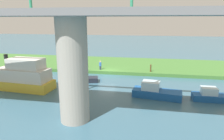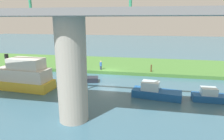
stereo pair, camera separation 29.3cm
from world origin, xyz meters
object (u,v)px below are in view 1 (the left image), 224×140
(person_on_bank, at_px, (100,65))
(pontoon_yellow, at_px, (155,92))
(bridge_pylon, at_px, (73,71))
(mooring_post, at_px, (151,68))
(riverboat_paddlewheel, at_px, (82,78))
(houseboat_blue, at_px, (213,96))
(motorboat_white, at_px, (31,77))
(motorboat_red, at_px, (22,77))

(person_on_bank, bearing_deg, pontoon_yellow, 132.22)
(bridge_pylon, distance_m, person_on_bank, 15.76)
(bridge_pylon, xyz_separation_m, person_on_bank, (1.51, -15.40, -2.97))
(mooring_post, bearing_deg, bridge_pylon, 67.88)
(riverboat_paddlewheel, distance_m, pontoon_yellow, 10.27)
(bridge_pylon, height_order, houseboat_blue, bridge_pylon)
(mooring_post, distance_m, pontoon_yellow, 9.09)
(person_on_bank, relative_size, motorboat_white, 0.32)
(person_on_bank, distance_m, houseboat_blue, 16.64)
(mooring_post, height_order, houseboat_blue, mooring_post)
(person_on_bank, relative_size, mooring_post, 1.27)
(motorboat_red, xyz_separation_m, pontoon_yellow, (-15.66, -0.08, -0.92))
(motorboat_red, xyz_separation_m, riverboat_paddlewheel, (-6.14, -3.93, -1.05))
(motorboat_red, bearing_deg, pontoon_yellow, -179.70)
(person_on_bank, distance_m, motorboat_red, 11.79)
(bridge_pylon, xyz_separation_m, pontoon_yellow, (-6.71, -6.35, -3.57))
(bridge_pylon, relative_size, person_on_bank, 6.00)
(mooring_post, xyz_separation_m, houseboat_blue, (-6.20, 9.02, -0.55))
(bridge_pylon, bearing_deg, mooring_post, -112.12)
(bridge_pylon, bearing_deg, pontoon_yellow, -136.57)
(bridge_pylon, relative_size, pontoon_yellow, 1.57)
(person_on_bank, xyz_separation_m, mooring_post, (-7.77, -0.01, -0.16))
(motorboat_white, bearing_deg, motorboat_red, 106.24)
(motorboat_red, bearing_deg, person_on_bank, -129.18)
(person_on_bank, distance_m, pontoon_yellow, 12.24)
(houseboat_blue, bearing_deg, pontoon_yellow, 0.39)
(motorboat_red, bearing_deg, houseboat_blue, -179.67)
(motorboat_white, bearing_deg, riverboat_paddlewheel, -174.64)
(motorboat_red, distance_m, motorboat_white, 3.55)
(houseboat_blue, bearing_deg, motorboat_red, 0.33)
(riverboat_paddlewheel, bearing_deg, motorboat_red, 32.60)
(person_on_bank, xyz_separation_m, motorboat_white, (8.39, 5.87, -0.71))
(motorboat_red, bearing_deg, mooring_post, -148.99)
(motorboat_red, relative_size, pontoon_yellow, 1.55)
(motorboat_red, distance_m, riverboat_paddlewheel, 7.36)
(riverboat_paddlewheel, xyz_separation_m, motorboat_white, (7.09, 0.67, 0.01))
(bridge_pylon, xyz_separation_m, motorboat_white, (9.90, -9.53, -3.68))
(riverboat_paddlewheel, height_order, pontoon_yellow, pontoon_yellow)
(mooring_post, xyz_separation_m, motorboat_red, (15.21, 9.15, 0.48))
(riverboat_paddlewheel, distance_m, motorboat_white, 7.12)
(person_on_bank, xyz_separation_m, riverboat_paddlewheel, (1.30, 5.21, -0.72))
(riverboat_paddlewheel, xyz_separation_m, houseboat_blue, (-15.27, 3.80, 0.02))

